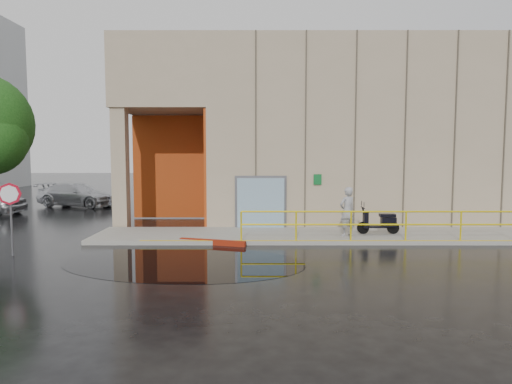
# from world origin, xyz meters

# --- Properties ---
(ground) EXTENTS (120.00, 120.00, 0.00)m
(ground) POSITION_xyz_m (0.00, 0.00, 0.00)
(ground) COLOR black
(ground) RESTS_ON ground
(sidewalk) EXTENTS (20.00, 3.00, 0.15)m
(sidewalk) POSITION_xyz_m (4.00, 4.50, 0.07)
(sidewalk) COLOR gray
(sidewalk) RESTS_ON ground
(building) EXTENTS (20.00, 10.17, 8.00)m
(building) POSITION_xyz_m (5.10, 10.98, 4.21)
(building) COLOR tan
(building) RESTS_ON ground
(guardrail) EXTENTS (9.56, 0.06, 1.03)m
(guardrail) POSITION_xyz_m (4.25, 3.15, 0.68)
(guardrail) COLOR yellow
(guardrail) RESTS_ON sidewalk
(person) EXTENTS (0.78, 0.69, 1.79)m
(person) POSITION_xyz_m (3.33, 3.99, 1.04)
(person) COLOR #98989D
(person) RESTS_ON sidewalk
(scooter) EXTENTS (1.57, 0.51, 1.21)m
(scooter) POSITION_xyz_m (4.60, 4.41, 0.85)
(scooter) COLOR black
(scooter) RESTS_ON sidewalk
(stop_sign) EXTENTS (0.67, 0.18, 2.26)m
(stop_sign) POSITION_xyz_m (-7.51, 1.39, 1.67)
(stop_sign) COLOR #5A595E
(stop_sign) RESTS_ON ground
(red_curb) EXTENTS (2.35, 0.85, 0.18)m
(red_curb) POSITION_xyz_m (-1.50, 3.10, 0.09)
(red_curb) COLOR maroon
(red_curb) RESTS_ON ground
(puddle) EXTENTS (7.63, 5.28, 0.01)m
(puddle) POSITION_xyz_m (-2.11, 0.52, 0.00)
(puddle) COLOR black
(puddle) RESTS_ON ground
(car_c) EXTENTS (5.12, 3.13, 1.39)m
(car_c) POSITION_xyz_m (-10.61, 14.42, 0.69)
(car_c) COLOR silver
(car_c) RESTS_ON ground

